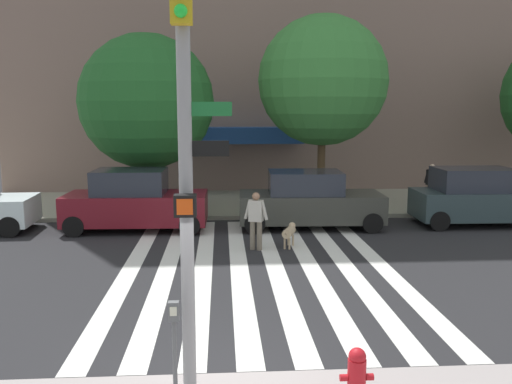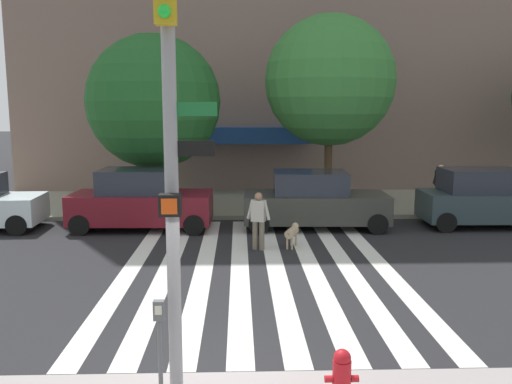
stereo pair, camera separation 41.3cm
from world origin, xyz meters
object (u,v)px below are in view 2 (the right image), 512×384
Objects in this scene: pedestrian_dog_walker at (258,218)px; pedestrian_bystander at (440,183)px; parking_meter_curbside at (160,336)px; traffic_light_pole at (171,143)px; parked_car_fourth_in_line at (484,199)px; parked_car_behind_first at (141,201)px; fire_hydrant at (342,378)px; parked_car_third_in_line at (314,201)px; street_tree_nearest at (154,102)px; street_tree_middle at (330,81)px; dog_on_leash at (292,232)px.

pedestrian_bystander is at bearing 37.86° from pedestrian_dog_walker.
pedestrian_bystander is at bearing 57.22° from parking_meter_curbside.
traffic_light_pole reaches higher than pedestrian_bystander.
parked_car_fourth_in_line is at bearing 49.51° from traffic_light_pole.
parked_car_behind_first is at bearing -165.36° from pedestrian_bystander.
fire_hydrant is 0.16× the size of parked_car_third_in_line.
pedestrian_dog_walker is at bearing -54.67° from street_tree_nearest.
parked_car_third_in_line is at bearing -22.83° from street_tree_nearest.
street_tree_nearest is 0.89× the size of street_tree_middle.
parked_car_behind_first is 0.71× the size of street_tree_nearest.
parked_car_behind_first is 11.41m from pedestrian_bystander.
traffic_light_pole reaches higher than fire_hydrant.
parked_car_third_in_line is (1.18, 11.08, 0.38)m from fire_hydrant.
traffic_light_pole is 4.26× the size of parking_meter_curbside.
parking_meter_curbside is (-0.18, -0.21, -2.49)m from traffic_light_pole.
street_tree_middle is (-4.84, 2.68, 4.00)m from parked_car_fourth_in_line.
pedestrian_bystander is at bearing 98.32° from parked_car_fourth_in_line.
street_tree_middle is (6.46, 0.34, 0.78)m from street_tree_nearest.
pedestrian_dog_walker is (3.78, -2.76, -0.01)m from parked_car_behind_first.
pedestrian_bystander reaches higher than dog_on_leash.
parked_car_fourth_in_line is 2.92m from pedestrian_bystander.
parked_car_third_in_line is 0.66× the size of street_tree_middle.
pedestrian_bystander reaches higher than pedestrian_dog_walker.
street_tree_middle reaches higher than parked_car_behind_first.
dog_on_leash is at bearing -109.73° from street_tree_middle.
parking_meter_curbside is 0.32× the size of parked_car_fourth_in_line.
parking_meter_curbside is 0.83× the size of pedestrian_bystander.
parked_car_third_in_line is 0.74× the size of street_tree_nearest.
traffic_light_pole is at bearing -122.64° from pedestrian_bystander.
pedestrian_bystander is (-0.42, 2.88, 0.12)m from parked_car_fourth_in_line.
dog_on_leash is (4.76, -2.51, -0.49)m from parked_car_behind_first.
traffic_light_pole is 3.54× the size of pedestrian_bystander.
parked_car_third_in_line is 3.38m from pedestrian_dog_walker.
traffic_light_pole is at bearing -100.10° from pedestrian_dog_walker.
traffic_light_pole is at bearing 168.76° from fire_hydrant.
parking_meter_curbside is at bearing 174.54° from fire_hydrant.
street_tree_nearest is (0.16, 2.34, 3.24)m from parked_car_behind_first.
parking_meter_curbside reaches higher than dog_on_leash.
dog_on_leash is (-6.70, -2.51, -0.51)m from parked_car_fourth_in_line.
parked_car_fourth_in_line is (11.46, -0.00, 0.02)m from parked_car_behind_first.
traffic_light_pole reaches higher than parking_meter_curbside.
parked_car_behind_first is at bearing 101.44° from parking_meter_curbside.
dog_on_leash is at bearing 73.68° from traffic_light_pole.
street_tree_nearest reaches higher than pedestrian_dog_walker.
street_tree_middle is (4.24, 13.33, 1.43)m from traffic_light_pole.
pedestrian_bystander is at bearing 2.84° from street_tree_nearest.
parking_meter_curbside is 11.41m from parked_car_third_in_line.
street_tree_middle reaches higher than fire_hydrant.
parked_car_fourth_in_line reaches higher than pedestrian_bystander.
pedestrian_bystander is (7.26, 5.64, 0.15)m from pedestrian_dog_walker.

